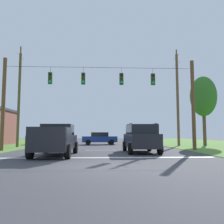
# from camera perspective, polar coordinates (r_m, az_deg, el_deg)

# --- Properties ---
(ground_plane) EXTENTS (120.00, 120.00, 0.00)m
(ground_plane) POSITION_cam_1_polar(r_m,az_deg,el_deg) (9.88, -2.64, -13.18)
(ground_plane) COLOR #3D3D42
(stop_bar_stripe) EXTENTS (12.93, 0.45, 0.01)m
(stop_bar_stripe) POSITION_cam_1_polar(r_m,az_deg,el_deg) (13.32, -2.67, -11.13)
(stop_bar_stripe) COLOR white
(stop_bar_stripe) RESTS_ON ground
(lane_dash_0) EXTENTS (2.50, 0.15, 0.01)m
(lane_dash_0) POSITION_cam_1_polar(r_m,az_deg,el_deg) (19.30, -2.70, -9.34)
(lane_dash_0) COLOR white
(lane_dash_0) RESTS_ON ground
(lane_dash_1) EXTENTS (2.50, 0.15, 0.01)m
(lane_dash_1) POSITION_cam_1_polar(r_m,az_deg,el_deg) (27.16, -2.71, -8.19)
(lane_dash_1) COLOR white
(lane_dash_1) RESTS_ON ground
(lane_dash_2) EXTENTS (2.50, 0.15, 0.01)m
(lane_dash_2) POSITION_cam_1_polar(r_m,az_deg,el_deg) (33.73, -2.72, -7.64)
(lane_dash_2) COLOR white
(lane_dash_2) RESTS_ON ground
(overhead_signal_span) EXTENTS (15.73, 0.31, 7.48)m
(overhead_signal_span) POSITION_cam_1_polar(r_m,az_deg,el_deg) (18.94, -2.84, 3.16)
(overhead_signal_span) COLOR brown
(overhead_signal_span) RESTS_ON ground
(pickup_truck) EXTENTS (2.29, 5.40, 1.95)m
(pickup_truck) POSITION_cam_1_polar(r_m,az_deg,el_deg) (14.87, -13.55, -6.67)
(pickup_truck) COLOR black
(pickup_truck) RESTS_ON ground
(suv_black) EXTENTS (2.25, 4.82, 2.05)m
(suv_black) POSITION_cam_1_polar(r_m,az_deg,el_deg) (16.90, 7.06, -6.29)
(suv_black) COLOR black
(suv_black) RESTS_ON ground
(distant_car_crossing_white) EXTENTS (2.26, 4.41, 1.52)m
(distant_car_crossing_white) POSITION_cam_1_polar(r_m,az_deg,el_deg) (27.09, 7.07, -6.50)
(distant_car_crossing_white) COLOR silver
(distant_car_crossing_white) RESTS_ON ground
(distant_car_oncoming) EXTENTS (4.41, 2.24, 1.52)m
(distant_car_oncoming) POSITION_cam_1_polar(r_m,az_deg,el_deg) (29.14, -3.10, -6.45)
(distant_car_oncoming) COLOR navy
(distant_car_oncoming) RESTS_ON ground
(distant_car_far_parked) EXTENTS (2.18, 4.38, 1.52)m
(distant_car_far_parked) POSITION_cam_1_polar(r_m,az_deg,el_deg) (31.12, -16.63, -6.16)
(distant_car_far_parked) COLOR maroon
(distant_car_far_parked) RESTS_ON ground
(utility_pole_mid_right) EXTENTS (0.28, 1.95, 10.91)m
(utility_pole_mid_right) POSITION_cam_1_polar(r_m,az_deg,el_deg) (27.03, 15.81, 3.64)
(utility_pole_mid_right) COLOR brown
(utility_pole_mid_right) RESTS_ON ground
(utility_pole_near_left) EXTENTS (0.27, 1.90, 10.38)m
(utility_pole_near_left) POSITION_cam_1_polar(r_m,az_deg,el_deg) (25.48, -21.87, 3.35)
(utility_pole_near_left) COLOR brown
(utility_pole_near_left) RESTS_ON ground
(tree_roadside_right) EXTENTS (2.95, 2.95, 7.96)m
(tree_roadside_right) POSITION_cam_1_polar(r_m,az_deg,el_deg) (28.68, 21.52, 3.54)
(tree_roadside_right) COLOR brown
(tree_roadside_right) RESTS_ON ground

